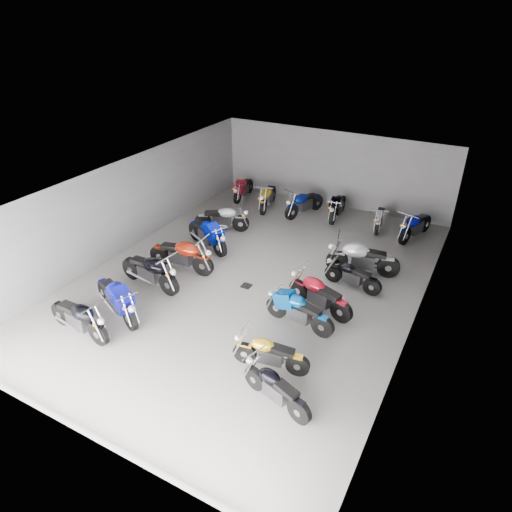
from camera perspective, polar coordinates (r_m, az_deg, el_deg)
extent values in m
plane|color=gray|center=(14.72, -0.25, -2.83)|extent=(14.00, 14.00, 0.00)
cube|color=slate|center=(19.89, 9.66, 10.67)|extent=(10.00, 0.10, 3.20)
cube|color=slate|center=(16.71, -15.57, 6.32)|extent=(0.10, 14.00, 3.20)
cube|color=slate|center=(12.61, 20.09, -2.30)|extent=(0.10, 14.00, 3.20)
cube|color=black|center=(13.28, -0.28, 9.00)|extent=(10.00, 14.00, 0.04)
cube|color=black|center=(14.35, -1.21, -3.75)|extent=(0.32, 0.32, 0.01)
cylinder|color=black|center=(12.59, -19.08, -9.16)|extent=(0.69, 0.20, 0.68)
cylinder|color=black|center=(13.68, -23.12, -6.63)|extent=(0.69, 0.22, 0.68)
cube|color=#2D2D30|center=(13.06, -21.27, -7.47)|extent=(0.72, 0.38, 0.42)
ellipsoid|color=black|center=(12.70, -20.92, -6.63)|extent=(0.76, 0.49, 0.38)
cube|color=black|center=(13.14, -22.39, -5.88)|extent=(0.67, 0.36, 0.19)
cylinder|color=black|center=(12.85, -15.47, -7.48)|extent=(0.73, 0.42, 0.73)
cylinder|color=black|center=(14.15, -18.31, -4.21)|extent=(0.74, 0.44, 0.73)
cube|color=#2D2D30|center=(13.43, -17.03, -5.37)|extent=(0.82, 0.60, 0.46)
ellipsoid|color=#0C1098|center=(13.03, -16.82, -4.56)|extent=(0.89, 0.72, 0.41)
cube|color=black|center=(13.55, -17.84, -3.55)|extent=(0.76, 0.56, 0.21)
cylinder|color=black|center=(14.01, -10.81, -3.52)|extent=(0.73, 0.22, 0.72)
cylinder|color=black|center=(15.08, -15.24, -1.53)|extent=(0.73, 0.25, 0.72)
cube|color=#2D2D30|center=(14.47, -13.16, -2.11)|extent=(0.76, 0.42, 0.45)
ellipsoid|color=black|center=(14.13, -12.63, -1.17)|extent=(0.81, 0.53, 0.41)
cube|color=black|center=(14.56, -14.27, -0.62)|extent=(0.72, 0.39, 0.20)
cylinder|color=black|center=(14.81, -6.63, -1.18)|extent=(0.74, 0.20, 0.73)
cylinder|color=black|center=(15.63, -11.86, 0.09)|extent=(0.74, 0.23, 0.73)
cube|color=#2D2D30|center=(15.15, -9.35, -0.16)|extent=(0.76, 0.40, 0.45)
ellipsoid|color=maroon|center=(14.85, -8.65, 0.87)|extent=(0.80, 0.51, 0.41)
cube|color=black|center=(15.18, -10.60, 1.16)|extent=(0.71, 0.37, 0.21)
cylinder|color=black|center=(15.86, -4.55, 1.10)|extent=(0.71, 0.41, 0.71)
cylinder|color=black|center=(17.09, -7.56, 3.10)|extent=(0.72, 0.43, 0.71)
cube|color=#2D2D30|center=(16.42, -6.13, 2.48)|extent=(0.79, 0.59, 0.44)
ellipsoid|color=#0010A3|center=(16.07, -5.73, 3.30)|extent=(0.87, 0.70, 0.40)
cube|color=black|center=(16.55, -6.85, 3.87)|extent=(0.74, 0.55, 0.20)
cylinder|color=black|center=(17.60, -1.93, 4.08)|extent=(0.66, 0.37, 0.66)
cylinder|color=black|center=(17.86, -6.67, 4.28)|extent=(0.67, 0.39, 0.66)
cube|color=#2D2D30|center=(17.67, -4.33, 4.49)|extent=(0.73, 0.54, 0.41)
ellipsoid|color=silver|center=(17.50, -3.64, 5.43)|extent=(0.80, 0.64, 0.37)
cube|color=black|center=(17.61, -5.42, 5.38)|extent=(0.69, 0.50, 0.19)
cylinder|color=black|center=(10.79, -0.12, -15.06)|extent=(0.60, 0.29, 0.59)
cylinder|color=black|center=(10.17, 5.44, -18.76)|extent=(0.60, 0.30, 0.59)
cube|color=#2D2D30|center=(10.40, 2.56, -16.52)|extent=(0.65, 0.44, 0.37)
ellipsoid|color=black|center=(10.28, 1.75, -14.81)|extent=(0.71, 0.54, 0.33)
cube|color=black|center=(10.08, 3.86, -16.34)|extent=(0.61, 0.41, 0.17)
cylinder|color=black|center=(11.43, -1.41, -12.00)|extent=(0.60, 0.22, 0.59)
cylinder|color=black|center=(11.15, 5.24, -13.42)|extent=(0.60, 0.24, 0.59)
cube|color=#2D2D30|center=(11.21, 1.87, -12.37)|extent=(0.64, 0.37, 0.37)
ellipsoid|color=gold|center=(11.06, 0.87, -11.01)|extent=(0.68, 0.47, 0.33)
cube|color=black|center=(10.98, 3.39, -11.68)|extent=(0.60, 0.35, 0.17)
cylinder|color=black|center=(12.88, 2.63, -6.39)|extent=(0.66, 0.22, 0.64)
cylinder|color=black|center=(12.31, 8.33, -8.68)|extent=(0.66, 0.24, 0.64)
cube|color=#2D2D30|center=(12.52, 5.43, -7.15)|extent=(0.69, 0.39, 0.40)
ellipsoid|color=#074892|center=(12.42, 4.63, -5.61)|extent=(0.73, 0.49, 0.36)
cube|color=black|center=(12.23, 6.78, -6.61)|extent=(0.64, 0.36, 0.18)
cylinder|color=black|center=(13.60, 5.38, -4.29)|extent=(0.68, 0.31, 0.67)
cylinder|color=black|center=(12.90, 10.63, -6.83)|extent=(0.69, 0.33, 0.67)
cube|color=#2D2D30|center=(13.18, 7.96, -5.16)|extent=(0.74, 0.48, 0.42)
ellipsoid|color=maroon|center=(13.10, 7.26, -3.56)|extent=(0.80, 0.59, 0.38)
cube|color=black|center=(12.86, 9.24, -4.65)|extent=(0.69, 0.45, 0.19)
cylinder|color=black|center=(14.64, 9.65, -2.18)|extent=(0.58, 0.18, 0.57)
cylinder|color=black|center=(14.23, 14.32, -3.73)|extent=(0.59, 0.20, 0.57)
cube|color=#2D2D30|center=(14.37, 11.99, -2.64)|extent=(0.61, 0.34, 0.36)
ellipsoid|color=black|center=(14.29, 11.39, -1.43)|extent=(0.65, 0.43, 0.32)
cube|color=black|center=(14.16, 13.14, -2.13)|extent=(0.57, 0.32, 0.16)
cylinder|color=black|center=(15.19, 10.08, -0.63)|extent=(0.74, 0.33, 0.72)
cylinder|color=black|center=(15.24, 16.21, -1.33)|extent=(0.74, 0.35, 0.72)
cube|color=#2D2D30|center=(15.14, 13.19, -0.61)|extent=(0.80, 0.52, 0.45)
ellipsoid|color=silver|center=(14.96, 12.40, 0.69)|extent=(0.86, 0.64, 0.41)
cube|color=black|center=(15.00, 14.70, 0.27)|extent=(0.75, 0.48, 0.21)
cylinder|color=black|center=(20.14, -2.34, 7.38)|extent=(0.20, 0.63, 0.62)
cylinder|color=black|center=(21.34, -0.85, 8.70)|extent=(0.22, 0.63, 0.62)
cube|color=#2D2D30|center=(20.70, -1.58, 8.31)|extent=(0.37, 0.66, 0.38)
ellipsoid|color=#AA182C|center=(20.41, -1.82, 8.91)|extent=(0.47, 0.70, 0.35)
cube|color=black|center=(20.87, -1.26, 9.28)|extent=(0.34, 0.62, 0.17)
cylinder|color=black|center=(19.01, 0.90, 6.12)|extent=(0.28, 0.69, 0.68)
cylinder|color=black|center=(20.39, 2.04, 7.76)|extent=(0.30, 0.70, 0.68)
cube|color=#2D2D30|center=(19.65, 1.49, 7.26)|extent=(0.46, 0.74, 0.42)
ellipsoid|color=gold|center=(19.32, 1.33, 7.94)|extent=(0.57, 0.80, 0.38)
cube|color=black|center=(19.85, 1.75, 8.40)|extent=(0.43, 0.70, 0.19)
cylinder|color=black|center=(18.62, 4.46, 5.51)|extent=(0.35, 0.68, 0.67)
cylinder|color=black|center=(19.67, 7.56, 6.67)|extent=(0.37, 0.68, 0.67)
cube|color=#2D2D30|center=(19.10, 6.07, 6.39)|extent=(0.52, 0.75, 0.42)
ellipsoid|color=navy|center=(18.81, 5.64, 7.15)|extent=(0.63, 0.81, 0.38)
cube|color=black|center=(19.22, 6.80, 7.45)|extent=(0.49, 0.70, 0.19)
cylinder|color=black|center=(18.41, 9.56, 4.84)|extent=(0.19, 0.66, 0.65)
cylinder|color=black|center=(19.73, 10.68, 6.45)|extent=(0.21, 0.66, 0.65)
cube|color=#2D2D30|center=(19.03, 10.17, 5.95)|extent=(0.36, 0.68, 0.41)
ellipsoid|color=black|center=(18.70, 10.08, 6.62)|extent=(0.46, 0.72, 0.36)
cube|color=black|center=(19.21, 10.49, 7.07)|extent=(0.34, 0.64, 0.18)
cylinder|color=black|center=(17.93, 14.88, 3.40)|extent=(0.20, 0.58, 0.57)
cylinder|color=black|center=(19.11, 15.34, 4.98)|extent=(0.22, 0.58, 0.57)
cube|color=#2D2D30|center=(18.48, 15.16, 4.47)|extent=(0.35, 0.61, 0.36)
ellipsoid|color=silver|center=(18.19, 15.20, 5.04)|extent=(0.44, 0.65, 0.32)
cube|color=black|center=(18.65, 15.36, 5.50)|extent=(0.33, 0.57, 0.16)
cylinder|color=black|center=(17.48, 18.09, 2.37)|extent=(0.32, 0.68, 0.67)
cylinder|color=black|center=(18.73, 20.35, 3.80)|extent=(0.34, 0.68, 0.67)
cube|color=#2D2D30|center=(18.05, 19.31, 3.41)|extent=(0.50, 0.74, 0.42)
ellipsoid|color=#060D9D|center=(17.73, 19.14, 4.16)|extent=(0.61, 0.80, 0.37)
cube|color=black|center=(18.22, 19.96, 4.54)|extent=(0.46, 0.69, 0.19)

